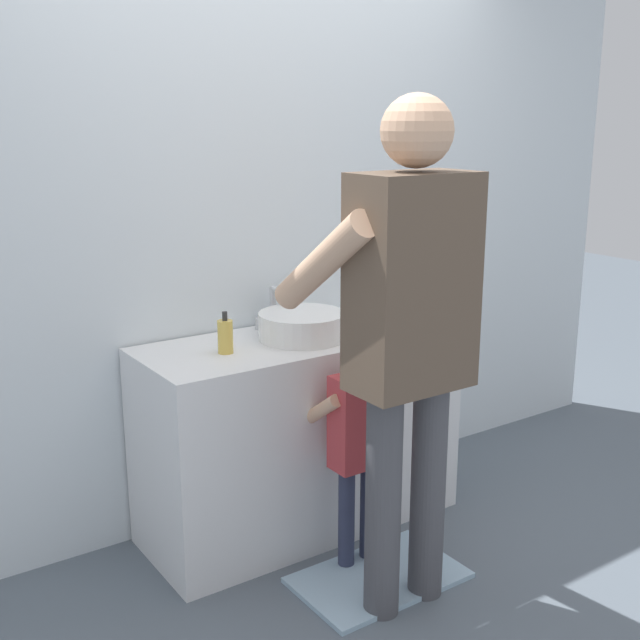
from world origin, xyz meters
The scene contains 10 objects.
ground_plane centered at (0.00, 0.00, 0.00)m, with size 14.00×14.00×0.00m, color slate.
back_wall centered at (0.00, 0.62, 1.35)m, with size 4.40×0.08×2.70m.
vanity_cabinet centered at (0.00, 0.30, 0.42)m, with size 1.36×0.54×0.85m, color white.
sink_basin centered at (0.00, 0.28, 0.90)m, with size 0.36×0.36×0.11m.
faucet centered at (0.00, 0.50, 0.93)m, with size 0.18×0.14×0.18m.
toothbrush_cup centered at (0.36, 0.36, 0.90)m, with size 0.07×0.07×0.21m.
soap_bottle centered at (-0.36, 0.28, 0.91)m, with size 0.06×0.06×0.17m.
bath_mat centered at (0.00, -0.25, 0.01)m, with size 0.64×0.40×0.02m, color #99B7CC.
child_toddler centered at (0.00, -0.10, 0.55)m, with size 0.29×0.29×0.93m.
adult_parent centered at (-0.01, -0.39, 1.09)m, with size 0.56×0.59×1.81m.
Camera 1 is at (-1.72, -2.35, 1.74)m, focal length 44.40 mm.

